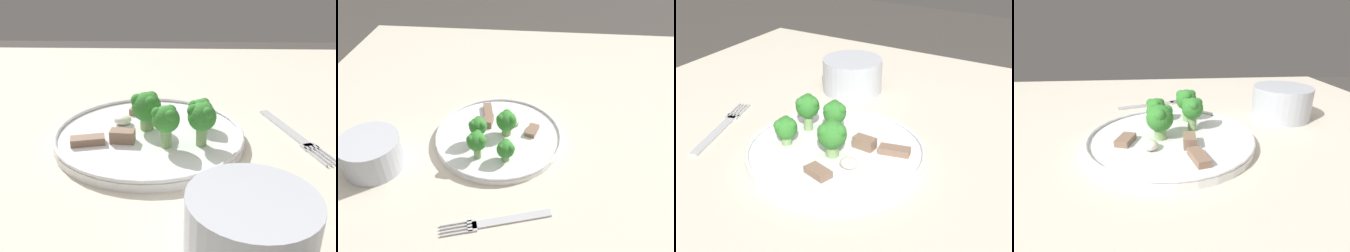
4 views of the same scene
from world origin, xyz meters
TOP-DOWN VIEW (x-y plane):
  - table at (0.00, 0.00)m, footprint 1.19×1.17m
  - dinner_plate at (-0.05, 0.02)m, footprint 0.29×0.29m
  - fork at (-0.28, -0.00)m, footprint 0.08×0.20m
  - cream_bowl at (-0.16, 0.27)m, footprint 0.12×0.12m
  - broccoli_floret_near_rim_left at (-0.13, -0.00)m, footprint 0.04×0.04m
  - broccoli_floret_center_left at (-0.13, 0.06)m, footprint 0.04×0.04m
  - broccoli_floret_back_left at (-0.08, 0.07)m, footprint 0.04×0.04m
  - broccoli_floret_front_left at (-0.05, 0.01)m, footprint 0.05×0.05m
  - meat_slice_front_slice at (-0.01, 0.05)m, footprint 0.04×0.02m
  - meat_slice_middle_slice at (0.04, 0.06)m, footprint 0.05×0.03m
  - meat_slice_rear_slice at (-0.03, -0.05)m, footprint 0.05×0.03m
  - sauce_dollop at (-0.01, -0.01)m, footprint 0.03×0.03m

SIDE VIEW (x-z plane):
  - table at x=0.00m, z-range 0.28..1.01m
  - fork at x=-0.28m, z-range 0.73..0.73m
  - dinner_plate at x=-0.05m, z-range 0.73..0.75m
  - meat_slice_rear_slice at x=-0.03m, z-range 0.74..0.75m
  - meat_slice_middle_slice at x=0.04m, z-range 0.74..0.75m
  - sauce_dollop at x=-0.01m, z-range 0.74..0.76m
  - meat_slice_front_slice at x=-0.01m, z-range 0.74..0.76m
  - cream_bowl at x=-0.16m, z-range 0.73..0.80m
  - broccoli_floret_near_rim_left at x=-0.13m, z-range 0.75..0.79m
  - broccoli_floret_front_left at x=-0.05m, z-range 0.75..0.81m
  - broccoli_floret_back_left at x=-0.08m, z-range 0.75..0.81m
  - broccoli_floret_center_left at x=-0.13m, z-range 0.75..0.82m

